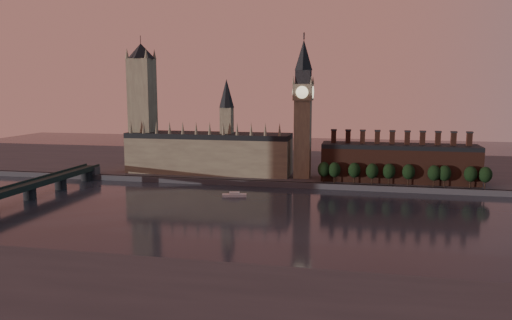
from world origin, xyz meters
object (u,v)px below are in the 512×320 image
(victoria_tower, at_px, (142,103))
(big_ben, at_px, (303,107))
(river_boat, at_px, (234,195))
(westminster_bridge, at_px, (8,195))

(victoria_tower, relative_size, big_ben, 1.01)
(victoria_tower, height_order, big_ben, victoria_tower)
(big_ben, relative_size, river_boat, 6.47)
(victoria_tower, bearing_deg, river_boat, -34.38)
(victoria_tower, relative_size, westminster_bridge, 0.54)
(westminster_bridge, bearing_deg, victoria_tower, 73.44)
(victoria_tower, height_order, westminster_bridge, victoria_tower)
(westminster_bridge, distance_m, river_boat, 138.42)
(victoria_tower, bearing_deg, big_ben, -2.20)
(victoria_tower, xyz_separation_m, big_ben, (130.00, -5.00, -2.26))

